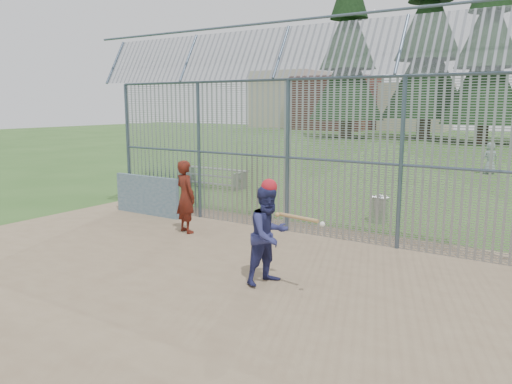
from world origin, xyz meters
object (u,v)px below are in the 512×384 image
Objects in this scene: batter at (269,235)px; trash_can at (379,209)px; bleacher at (213,177)px; dugout_wall at (147,195)px; onlooker at (186,197)px.

batter reaches higher than trash_can.
batter is at bearing -46.50° from bleacher.
trash_can is at bearing 25.74° from dugout_wall.
bleacher is (-7.90, 8.33, -0.55)m from batter.
dugout_wall is 5.54m from bleacher.
dugout_wall is at bearing -73.05° from bleacher.
bleacher is at bearing -38.49° from onlooker.
batter is 0.98× the size of onlooker.
onlooker is at bearing -133.80° from trash_can.
trash_can is (6.29, 3.03, -0.24)m from dugout_wall.
dugout_wall is at bearing 80.75° from batter.
onlooker is (-3.85, 2.04, 0.02)m from batter.
onlooker is at bearing 78.49° from batter.
onlooker is 0.64× the size of bleacher.
dugout_wall is 2.65m from onlooker.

